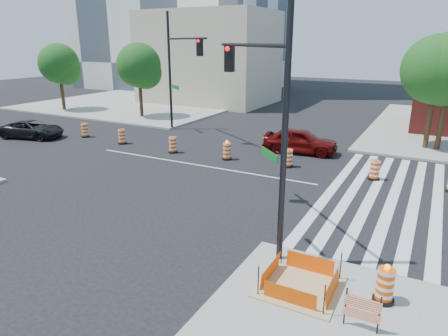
{
  "coord_description": "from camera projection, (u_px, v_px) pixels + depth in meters",
  "views": [
    {
      "loc": [
        11.71,
        -18.58,
        6.8
      ],
      "look_at": [
        3.69,
        -3.65,
        1.4
      ],
      "focal_mm": 32.0,
      "sensor_mm": 36.0,
      "label": 1
    }
  ],
  "objects": [
    {
      "name": "median_drum_2",
      "position": [
        173.0,
        145.0,
        25.35
      ],
      "size": [
        0.6,
        0.6,
        1.02
      ],
      "color": "black",
      "rests_on": "ground"
    },
    {
      "name": "crosswalk_east",
      "position": [
        404.0,
        199.0,
        18.0
      ],
      "size": [
        6.75,
        13.5,
        0.01
      ],
      "color": "silver",
      "rests_on": "ground"
    },
    {
      "name": "tree_north_b",
      "position": [
        140.0,
        68.0,
        35.7
      ],
      "size": [
        3.95,
        3.95,
        6.72
      ],
      "color": "#382314",
      "rests_on": "ground"
    },
    {
      "name": "median_drum_3",
      "position": [
        227.0,
        152.0,
        23.87
      ],
      "size": [
        0.6,
        0.6,
        1.18
      ],
      "color": "black",
      "rests_on": "ground"
    },
    {
      "name": "excavation_pit",
      "position": [
        300.0,
        285.0,
        11.26
      ],
      "size": [
        2.2,
        2.2,
        0.9
      ],
      "color": "tan",
      "rests_on": "ground"
    },
    {
      "name": "pit_drum",
      "position": [
        385.0,
        286.0,
        10.55
      ],
      "size": [
        0.57,
        0.57,
        1.12
      ],
      "color": "black",
      "rests_on": "ground"
    },
    {
      "name": "beige_midrise",
      "position": [
        209.0,
        58.0,
        45.3
      ],
      "size": [
        14.0,
        10.0,
        10.0
      ],
      "primitive_type": "cube",
      "color": "#C4B896",
      "rests_on": "ground"
    },
    {
      "name": "lane_centerline",
      "position": [
        198.0,
        165.0,
        22.94
      ],
      "size": [
        14.0,
        0.12,
        0.01
      ],
      "primitive_type": "cube",
      "color": "silver",
      "rests_on": "ground"
    },
    {
      "name": "ground",
      "position": [
        198.0,
        165.0,
        22.94
      ],
      "size": [
        120.0,
        120.0,
        0.0
      ],
      "primitive_type": "plane",
      "color": "black",
      "rests_on": "ground"
    },
    {
      "name": "median_drum_5",
      "position": [
        375.0,
        171.0,
        20.4
      ],
      "size": [
        0.6,
        0.6,
        1.02
      ],
      "color": "black",
      "rests_on": "ground"
    },
    {
      "name": "median_drum_4",
      "position": [
        288.0,
        159.0,
        22.46
      ],
      "size": [
        0.6,
        0.6,
        1.02
      ],
      "color": "black",
      "rests_on": "ground"
    },
    {
      "name": "signal_pole_se",
      "position": [
        263.0,
        94.0,
        12.91
      ],
      "size": [
        4.61,
        4.6,
        8.42
      ],
      "rotation": [
        0.0,
        0.0,
        2.36
      ],
      "color": "black",
      "rests_on": "ground"
    },
    {
      "name": "red_coupe",
      "position": [
        300.0,
        141.0,
        25.25
      ],
      "size": [
        4.81,
        2.35,
        1.58
      ],
      "primitive_type": "imported",
      "rotation": [
        0.0,
        0.0,
        1.68
      ],
      "color": "#4F0806",
      "rests_on": "ground"
    },
    {
      "name": "signal_pole_nw",
      "position": [
        178.0,
        61.0,
        29.23
      ],
      "size": [
        5.64,
        3.79,
        8.8
      ],
      "rotation": [
        0.0,
        0.0,
        -0.58
      ],
      "color": "black",
      "rests_on": "ground"
    },
    {
      "name": "sidewalk_nw",
      "position": [
        148.0,
        102.0,
        46.14
      ],
      "size": [
        22.0,
        22.0,
        0.15
      ],
      "primitive_type": "cube",
      "color": "gray",
      "rests_on": "ground"
    },
    {
      "name": "median_drum_0",
      "position": [
        85.0,
        131.0,
        29.51
      ],
      "size": [
        0.6,
        0.6,
        1.02
      ],
      "color": "black",
      "rests_on": "ground"
    },
    {
      "name": "tree_north_a",
      "position": [
        60.0,
        66.0,
        39.38
      ],
      "size": [
        3.91,
        3.91,
        6.65
      ],
      "color": "#382314",
      "rests_on": "ground"
    },
    {
      "name": "barricade",
      "position": [
        362.0,
        309.0,
        9.5
      ],
      "size": [
        0.87,
        0.06,
        1.02
      ],
      "rotation": [
        0.0,
        0.0,
        0.03
      ],
      "color": "#F74C05",
      "rests_on": "ground"
    },
    {
      "name": "tree_north_c",
      "position": [
        437.0,
        73.0,
        24.71
      ],
      "size": [
        4.28,
        4.28,
        7.28
      ],
      "color": "#382314",
      "rests_on": "ground"
    },
    {
      "name": "dark_suv",
      "position": [
        32.0,
        129.0,
        29.23
      ],
      "size": [
        4.98,
        3.29,
        1.27
      ],
      "primitive_type": "imported",
      "rotation": [
        0.0,
        0.0,
        1.85
      ],
      "color": "black",
      "rests_on": "ground"
    },
    {
      "name": "median_drum_1",
      "position": [
        122.0,
        137.0,
        27.56
      ],
      "size": [
        0.6,
        0.6,
        1.02
      ],
      "color": "black",
      "rests_on": "ground"
    }
  ]
}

